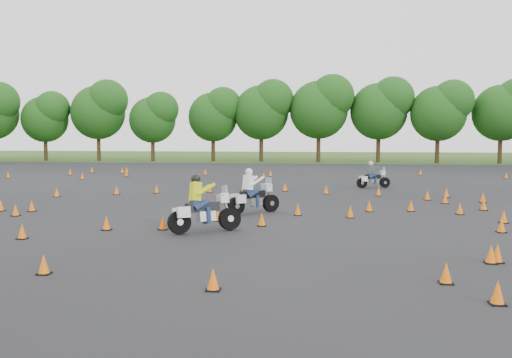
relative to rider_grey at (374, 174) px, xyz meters
The scene contains 7 objects.
ground 14.04m from the rider_grey, 115.10° to the right, with size 140.00×140.00×0.00m, color #2D5119.
asphalt_pad 8.98m from the rider_grey, 131.62° to the right, with size 62.00×62.00×0.00m, color black.
treeline 22.80m from the rider_grey, 92.69° to the left, with size 86.98×32.25×10.77m.
traffic_cones 9.34m from the rider_grey, 130.22° to the right, with size 35.95×33.26×0.45m.
rider_grey is the anchor object (origin of this frame).
rider_yellow 16.93m from the rider_grey, 113.89° to the right, with size 2.49×0.77×1.92m, color #C8CE12, non-canonical shape.
rider_white 12.39m from the rider_grey, 117.79° to the right, with size 2.36×0.72×1.82m, color white, non-canonical shape.
Camera 1 is at (2.74, -20.95, 3.32)m, focal length 40.00 mm.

